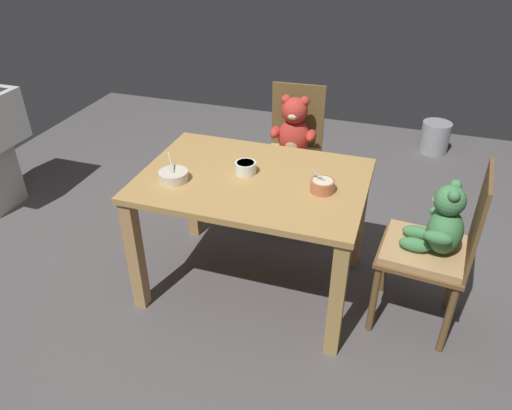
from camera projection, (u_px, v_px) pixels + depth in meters
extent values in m
cube|color=#555152|center=(253.00, 284.00, 2.88)|extent=(5.20, 5.20, 0.04)
cube|color=#B08549|center=(253.00, 180.00, 2.50)|extent=(1.15, 0.81, 0.03)
cube|color=tan|center=(135.00, 256.00, 2.54)|extent=(0.07, 0.07, 0.67)
cube|color=#AC884B|center=(337.00, 300.00, 2.26)|extent=(0.07, 0.07, 0.67)
cube|color=#B17F4A|center=(192.00, 189.00, 3.12)|extent=(0.07, 0.07, 0.67)
cube|color=#B37E4E|center=(359.00, 218.00, 2.84)|extent=(0.07, 0.07, 0.67)
cube|color=brown|center=(291.00, 164.00, 3.20)|extent=(0.40, 0.42, 0.02)
cube|color=brown|center=(298.00, 118.00, 3.23)|extent=(0.35, 0.04, 0.46)
cylinder|color=brown|center=(260.00, 202.00, 3.22)|extent=(0.04, 0.04, 0.42)
cylinder|color=brown|center=(308.00, 209.00, 3.15)|extent=(0.04, 0.04, 0.42)
cylinder|color=brown|center=(272.00, 178.00, 3.50)|extent=(0.04, 0.04, 0.42)
cylinder|color=brown|center=(317.00, 184.00, 3.43)|extent=(0.04, 0.04, 0.42)
cube|color=tan|center=(291.00, 160.00, 3.19)|extent=(0.37, 0.39, 0.04)
ellipsoid|color=#BA352B|center=(294.00, 136.00, 3.17)|extent=(0.22, 0.19, 0.24)
ellipsoid|color=beige|center=(292.00, 142.00, 3.13)|extent=(0.12, 0.07, 0.14)
sphere|color=#BA352B|center=(295.00, 111.00, 3.07)|extent=(0.17, 0.17, 0.17)
ellipsoid|color=beige|center=(293.00, 116.00, 3.02)|extent=(0.07, 0.06, 0.05)
sphere|color=#BA352B|center=(286.00, 100.00, 3.05)|extent=(0.06, 0.06, 0.06)
sphere|color=#BA352B|center=(305.00, 101.00, 3.03)|extent=(0.06, 0.06, 0.06)
ellipsoid|color=#BA352B|center=(275.00, 132.00, 3.16)|extent=(0.07, 0.14, 0.07)
ellipsoid|color=#BA352B|center=(311.00, 136.00, 3.11)|extent=(0.07, 0.14, 0.07)
ellipsoid|color=#BA352B|center=(281.00, 155.00, 3.13)|extent=(0.08, 0.16, 0.07)
ellipsoid|color=#BA352B|center=(298.00, 157.00, 3.10)|extent=(0.08, 0.16, 0.07)
cube|color=brown|center=(423.00, 254.00, 2.40)|extent=(0.45, 0.43, 0.02)
cube|color=brown|center=(478.00, 221.00, 2.20)|extent=(0.05, 0.36, 0.48)
cylinder|color=brown|center=(386.00, 261.00, 2.70)|extent=(0.04, 0.04, 0.42)
cylinder|color=brown|center=(374.00, 299.00, 2.45)|extent=(0.04, 0.04, 0.42)
cylinder|color=brown|center=(453.00, 277.00, 2.58)|extent=(0.04, 0.04, 0.42)
cylinder|color=brown|center=(448.00, 319.00, 2.33)|extent=(0.04, 0.04, 0.42)
cube|color=tan|center=(424.00, 249.00, 2.38)|extent=(0.41, 0.39, 0.04)
ellipsoid|color=#43834C|center=(445.00, 231.00, 2.29)|extent=(0.18, 0.21, 0.23)
ellipsoid|color=beige|center=(432.00, 230.00, 2.31)|extent=(0.07, 0.11, 0.14)
sphere|color=#43834C|center=(450.00, 200.00, 2.20)|extent=(0.14, 0.14, 0.14)
ellipsoid|color=beige|center=(438.00, 200.00, 2.22)|extent=(0.06, 0.06, 0.04)
sphere|color=#43834C|center=(456.00, 185.00, 2.21)|extent=(0.05, 0.05, 0.05)
sphere|color=#43834C|center=(454.00, 196.00, 2.13)|extent=(0.05, 0.05, 0.05)
ellipsoid|color=#43834C|center=(443.00, 213.00, 2.36)|extent=(0.13, 0.07, 0.06)
ellipsoid|color=#43834C|center=(438.00, 238.00, 2.19)|extent=(0.13, 0.07, 0.06)
ellipsoid|color=#43834C|center=(417.00, 233.00, 2.41)|extent=(0.15, 0.08, 0.07)
ellipsoid|color=#43834C|center=(414.00, 245.00, 2.33)|extent=(0.15, 0.08, 0.07)
cylinder|color=silver|center=(246.00, 168.00, 2.52)|extent=(0.11, 0.11, 0.06)
cylinder|color=silver|center=(246.00, 172.00, 2.53)|extent=(0.06, 0.06, 0.01)
cylinder|color=beige|center=(245.00, 163.00, 2.50)|extent=(0.09, 0.09, 0.01)
cylinder|color=beige|center=(173.00, 176.00, 2.45)|extent=(0.15, 0.15, 0.05)
cylinder|color=beige|center=(174.00, 179.00, 2.46)|extent=(0.08, 0.08, 0.01)
cylinder|color=#C4B78A|center=(173.00, 172.00, 2.44)|extent=(0.12, 0.12, 0.01)
cylinder|color=#BCBCC1|center=(171.00, 162.00, 2.45)|extent=(0.07, 0.08, 0.07)
ellipsoid|color=#BCBCC1|center=(174.00, 174.00, 2.44)|extent=(0.04, 0.04, 0.01)
cylinder|color=#B96B44|center=(322.00, 186.00, 2.36)|extent=(0.12, 0.12, 0.06)
cylinder|color=#B96B44|center=(322.00, 190.00, 2.37)|extent=(0.07, 0.07, 0.01)
cylinder|color=beige|center=(323.00, 181.00, 2.34)|extent=(0.10, 0.10, 0.01)
cylinder|color=#BCBCC1|center=(318.00, 174.00, 2.33)|extent=(0.08, 0.01, 0.06)
ellipsoid|color=#BCBCC1|center=(324.00, 182.00, 2.34)|extent=(0.03, 0.02, 0.01)
cylinder|color=#93969B|center=(435.00, 137.00, 4.27)|extent=(0.25, 0.25, 0.27)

